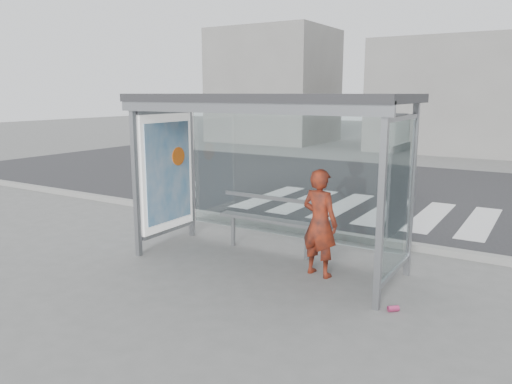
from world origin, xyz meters
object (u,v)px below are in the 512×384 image
Objects in this scene: bus_shelter at (247,136)px; bench at (269,220)px; person at (320,223)px; soda_can at (393,309)px.

bus_shelter is 1.52m from bench.
bus_shelter is 2.33× the size of bench.
person is (1.26, -0.04, -1.19)m from bus_shelter.
bus_shelter is 3.30m from soda_can.
soda_can is (1.31, -0.68, -0.75)m from person.
bench is 2.81m from soda_can.
person is at bearing -1.70° from bus_shelter.
soda_can is at bearing 163.82° from person.
person is at bearing -25.61° from bench.
bus_shelter is 1.74m from person.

